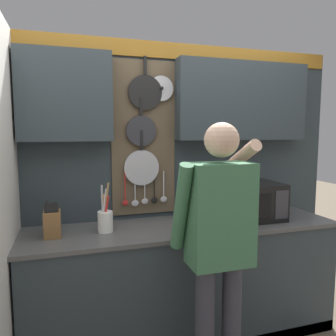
{
  "coord_description": "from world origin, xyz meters",
  "views": [
    {
      "loc": [
        -0.85,
        -2.3,
        1.62
      ],
      "look_at": [
        -0.08,
        0.2,
        1.32
      ],
      "focal_mm": 35.0,
      "sensor_mm": 36.0,
      "label": 1
    }
  ],
  "objects_px": {
    "microwave": "(248,201)",
    "utensil_crock": "(105,219)",
    "person": "(219,235)",
    "knife_block": "(52,223)"
  },
  "relations": [
    {
      "from": "microwave",
      "to": "person",
      "type": "height_order",
      "value": "person"
    },
    {
      "from": "knife_block",
      "to": "person",
      "type": "distance_m",
      "value": 1.12
    },
    {
      "from": "utensil_crock",
      "to": "person",
      "type": "relative_size",
      "value": 0.21
    },
    {
      "from": "microwave",
      "to": "utensil_crock",
      "type": "height_order",
      "value": "utensil_crock"
    },
    {
      "from": "microwave",
      "to": "knife_block",
      "type": "height_order",
      "value": "microwave"
    },
    {
      "from": "knife_block",
      "to": "person",
      "type": "xyz_separation_m",
      "value": [
        0.97,
        -0.57,
        -0.0
      ]
    },
    {
      "from": "knife_block",
      "to": "person",
      "type": "height_order",
      "value": "person"
    },
    {
      "from": "utensil_crock",
      "to": "person",
      "type": "height_order",
      "value": "person"
    },
    {
      "from": "knife_block",
      "to": "person",
      "type": "relative_size",
      "value": 0.15
    },
    {
      "from": "microwave",
      "to": "person",
      "type": "distance_m",
      "value": 0.79
    }
  ]
}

